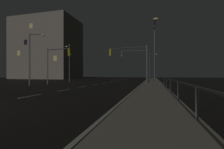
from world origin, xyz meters
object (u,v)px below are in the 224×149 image
(traffic_light_far_left, at_px, (135,59))
(street_lamp_corner, at_px, (32,54))
(building_distant, at_px, (47,50))
(street_lamp_across_street, at_px, (151,64))
(traffic_light_overhead_east, at_px, (129,57))
(street_lamp_mid_block, at_px, (69,59))
(traffic_light_far_right, at_px, (58,58))
(street_lamp_far_end, at_px, (155,47))

(traffic_light_far_left, relative_size, street_lamp_corner, 0.81)
(building_distant, bearing_deg, street_lamp_across_street, 5.73)
(traffic_light_overhead_east, relative_size, building_distant, 0.26)
(street_lamp_corner, distance_m, street_lamp_mid_block, 9.36)
(traffic_light_far_left, distance_m, street_lamp_corner, 15.48)
(traffic_light_far_right, distance_m, street_lamp_across_street, 31.68)
(traffic_light_far_right, bearing_deg, street_lamp_across_street, 67.08)
(street_lamp_far_end, bearing_deg, building_distant, 142.43)
(street_lamp_corner, relative_size, building_distant, 0.34)
(traffic_light_far_right, bearing_deg, street_lamp_corner, -138.05)
(street_lamp_across_street, bearing_deg, traffic_light_far_left, -95.98)
(traffic_light_far_right, relative_size, street_lamp_across_street, 0.69)
(street_lamp_far_end, xyz_separation_m, building_distant, (-34.41, 26.48, 5.20))
(street_lamp_far_end, height_order, street_lamp_across_street, street_lamp_across_street)
(street_lamp_across_street, height_order, street_lamp_mid_block, street_lamp_across_street)
(traffic_light_far_right, bearing_deg, building_distant, 129.62)
(street_lamp_corner, relative_size, street_lamp_mid_block, 0.96)
(traffic_light_overhead_east, relative_size, street_lamp_far_end, 0.72)
(building_distant, bearing_deg, traffic_light_far_left, -30.65)
(traffic_light_overhead_east, xyz_separation_m, street_lamp_corner, (-12.11, -3.89, 0.28))
(traffic_light_far_left, distance_m, street_lamp_across_street, 22.10)
(traffic_light_overhead_east, distance_m, street_lamp_mid_block, 13.42)
(traffic_light_far_left, relative_size, traffic_light_far_right, 1.07)
(traffic_light_far_left, bearing_deg, street_lamp_across_street, 84.02)
(street_lamp_mid_block, xyz_separation_m, building_distant, (-18.86, 18.53, 5.50))
(traffic_light_far_right, distance_m, street_lamp_mid_block, 7.69)
(building_distant, bearing_deg, traffic_light_far_right, -50.38)
(street_lamp_across_street, bearing_deg, building_distant, -174.27)
(traffic_light_far_left, bearing_deg, street_lamp_far_end, -68.90)
(street_lamp_across_street, relative_size, building_distant, 0.38)
(building_distant, bearing_deg, street_lamp_mid_block, -44.49)
(traffic_light_far_right, bearing_deg, street_lamp_far_end, -3.03)
(street_lamp_far_end, relative_size, street_lamp_across_street, 0.97)
(traffic_light_far_left, height_order, street_lamp_mid_block, street_lamp_mid_block)
(street_lamp_mid_block, bearing_deg, traffic_light_far_left, -0.28)
(traffic_light_far_right, xyz_separation_m, street_lamp_across_street, (12.33, 29.16, 1.03))
(traffic_light_far_right, relative_size, traffic_light_overhead_east, 0.98)
(street_lamp_across_street, relative_size, street_lamp_corner, 1.11)
(street_lamp_across_street, xyz_separation_m, street_lamp_corner, (-14.67, -31.27, -0.58))
(traffic_light_far_right, height_order, building_distant, building_distant)
(traffic_light_far_left, distance_m, street_lamp_far_end, 8.47)
(street_lamp_far_end, height_order, street_lamp_mid_block, street_lamp_far_end)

